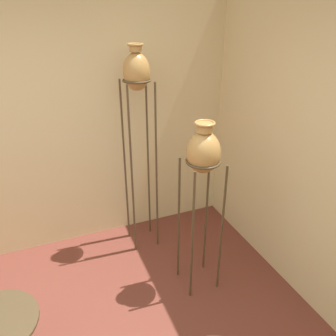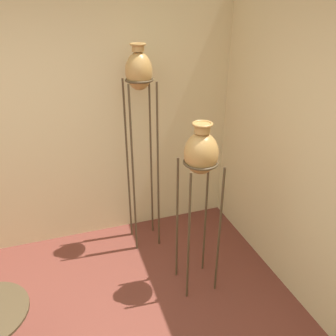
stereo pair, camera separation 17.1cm
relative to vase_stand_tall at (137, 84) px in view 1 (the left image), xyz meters
The scene contains 3 objects.
wall_back 1.13m from the vase_stand_tall, 159.43° to the left, with size 8.14×0.06×2.70m.
vase_stand_tall is the anchor object (origin of this frame).
vase_stand_medium 0.95m from the vase_stand_tall, 69.60° to the right, with size 0.30×0.30×1.60m.
Camera 1 is at (0.12, -1.15, 2.36)m, focal length 35.00 mm.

